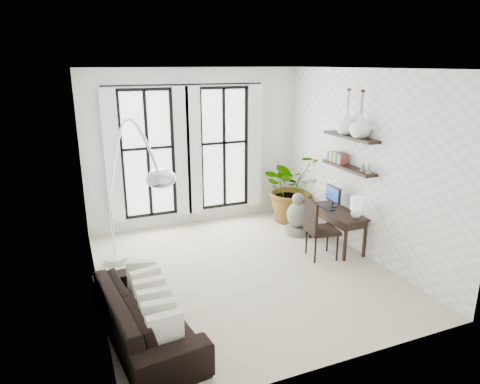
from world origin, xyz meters
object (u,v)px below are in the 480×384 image
desk_chair (317,225)px  buddha (297,217)px  desk (339,213)px  arc_lamp (129,159)px  sofa (145,314)px  plant (292,187)px

desk_chair → buddha: size_ratio=1.25×
desk → arc_lamp: bearing=-177.4°
sofa → plant: bearing=-58.1°
arc_lamp → desk_chair: bearing=-0.4°
desk_chair → desk: bearing=27.5°
desk_chair → arc_lamp: arc_lamp is taller
sofa → desk_chair: bearing=-77.2°
plant → desk: 1.66m
arc_lamp → buddha: arc_lamp is taller
desk → buddha: size_ratio=1.42×
desk_chair → buddha: desk_chair is taller
sofa → desk: size_ratio=1.82×
sofa → arc_lamp: size_ratio=0.84×
arc_lamp → buddha: (3.32, 1.07, -1.66)m
desk → arc_lamp: arc_lamp is taller
sofa → desk: 3.99m
sofa → arc_lamp: 2.06m
sofa → plant: 4.77m
plant → buddha: 0.89m
plant → desk_chair: plant is taller
desk → arc_lamp: (-3.65, -0.17, 1.34)m
sofa → desk_chair: size_ratio=2.05×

